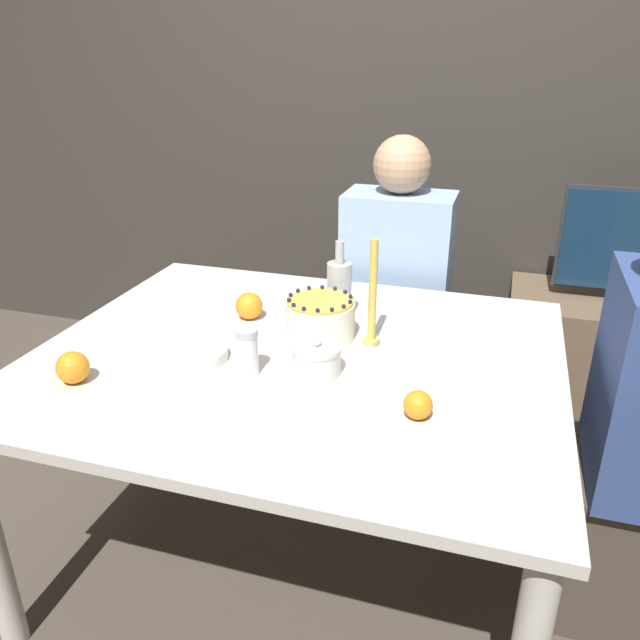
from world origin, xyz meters
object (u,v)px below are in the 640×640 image
(sugar_shaker, at_px, (248,352))
(person_man_blue_shirt, at_px, (394,315))
(cake, at_px, (320,319))
(bottle, at_px, (339,289))
(sugar_bowl, at_px, (317,359))
(tv_monitor, at_px, (631,244))
(candle, at_px, (372,302))
(person_woman_floral, at_px, (636,455))

(sugar_shaker, height_order, person_man_blue_shirt, person_man_blue_shirt)
(cake, distance_m, bottle, 0.16)
(sugar_bowl, relative_size, tv_monitor, 0.24)
(candle, height_order, person_man_blue_shirt, person_man_blue_shirt)
(person_man_blue_shirt, height_order, tv_monitor, person_man_blue_shirt)
(sugar_bowl, height_order, person_woman_floral, person_woman_floral)
(candle, relative_size, person_woman_floral, 0.26)
(person_woman_floral, bearing_deg, bottle, 78.19)
(person_man_blue_shirt, xyz_separation_m, tv_monitor, (0.85, 0.33, 0.27))
(cake, relative_size, candle, 0.65)
(cake, xyz_separation_m, tv_monitor, (0.95, 1.00, 0.01))
(bottle, bearing_deg, tv_monitor, 42.23)
(sugar_shaker, bearing_deg, bottle, 73.26)
(person_man_blue_shirt, relative_size, tv_monitor, 2.28)
(sugar_shaker, relative_size, tv_monitor, 0.24)
(cake, height_order, sugar_bowl, cake)
(candle, distance_m, tv_monitor, 1.28)
(candle, xyz_separation_m, person_woman_floral, (0.73, -0.03, -0.34))
(sugar_bowl, xyz_separation_m, tv_monitor, (0.89, 1.21, 0.03))
(cake, height_order, person_woman_floral, person_woman_floral)
(bottle, xyz_separation_m, person_man_blue_shirt, (0.08, 0.52, -0.29))
(bottle, relative_size, person_woman_floral, 0.21)
(sugar_shaker, relative_size, person_man_blue_shirt, 0.10)
(tv_monitor, bearing_deg, sugar_shaker, -129.93)
(sugar_shaker, xyz_separation_m, tv_monitor, (1.06, 1.27, 0.01))
(sugar_shaker, bearing_deg, person_man_blue_shirt, 77.39)
(person_man_blue_shirt, bearing_deg, tv_monitor, -158.97)
(person_man_blue_shirt, relative_size, person_woman_floral, 1.02)
(sugar_bowl, bearing_deg, bottle, 96.39)
(sugar_bowl, height_order, bottle, bottle)
(sugar_bowl, height_order, candle, candle)
(sugar_shaker, distance_m, tv_monitor, 1.65)
(person_woman_floral, xyz_separation_m, tv_monitor, (0.07, 1.03, 0.28))
(sugar_bowl, relative_size, sugar_shaker, 1.02)
(sugar_shaker, bearing_deg, sugar_bowl, 18.85)
(candle, height_order, person_woman_floral, person_woman_floral)
(cake, height_order, candle, candle)
(cake, xyz_separation_m, sugar_shaker, (-0.11, -0.27, 0.01))
(bottle, xyz_separation_m, person_woman_floral, (0.86, -0.18, -0.30))
(tv_monitor, bearing_deg, person_woman_floral, -93.91)
(cake, relative_size, person_woman_floral, 0.17)
(candle, height_order, bottle, candle)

